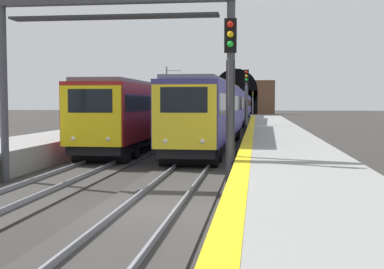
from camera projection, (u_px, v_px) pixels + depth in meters
name	position (u px, v px, depth m)	size (l,w,h in m)	color
ground_plane	(152.00, 211.00, 13.56)	(320.00, 320.00, 0.00)	#302D2B
platform_right	(305.00, 195.00, 13.03)	(112.00, 3.86, 1.04)	gray
platform_right_edge_strip	(240.00, 174.00, 13.20)	(112.00, 0.50, 0.01)	yellow
track_main_line	(152.00, 210.00, 13.56)	(160.00, 3.12, 0.21)	#383533
train_main_approaching	(233.00, 107.00, 59.73)	(78.51, 3.27, 4.06)	navy
train_adjacent_platform	(169.00, 109.00, 41.89)	(39.74, 3.01, 4.90)	maroon
railway_signal_near	(230.00, 89.00, 15.98)	(0.39, 0.38, 5.48)	#38383D
railway_signal_mid	(246.00, 97.00, 40.54)	(0.39, 0.38, 5.45)	#4C4C54
railway_signal_far	(253.00, 101.00, 106.41)	(0.39, 0.38, 5.10)	#4C4C54
overhead_signal_gantry	(113.00, 41.00, 17.67)	(0.70, 8.41, 6.62)	#3F3F47
tunnel_portal	(236.00, 97.00, 120.38)	(2.14, 18.24, 10.66)	brown
catenary_mast_near	(167.00, 93.00, 76.74)	(0.22, 2.35, 8.16)	#595B60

